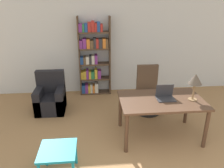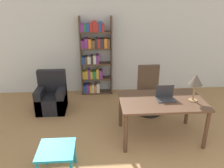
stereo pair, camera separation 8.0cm
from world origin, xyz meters
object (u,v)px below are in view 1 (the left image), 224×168
object	(u,v)px
side_table_blue	(58,154)
desk	(161,104)
office_chair	(148,92)
bookshelf	(93,58)
armchair	(51,98)
laptop	(165,96)
table_lamp	(195,80)

from	to	relation	value
side_table_blue	desk	bearing A→B (deg)	25.53
office_chair	bookshelf	bearing A→B (deg)	137.60
desk	side_table_blue	world-z (taller)	desk
bookshelf	office_chair	bearing A→B (deg)	-42.40
armchair	bookshelf	distance (m)	1.53
desk	office_chair	bearing A→B (deg)	89.12
desk	office_chair	world-z (taller)	office_chair
armchair	laptop	bearing A→B (deg)	-27.87
table_lamp	office_chair	size ratio (longest dim) A/B	0.45
armchair	bookshelf	size ratio (longest dim) A/B	0.45
laptop	office_chair	xyz separation A→B (m)	(-0.05, 1.00, -0.36)
table_lamp	armchair	bearing A→B (deg)	154.84
side_table_blue	bookshelf	world-z (taller)	bookshelf
laptop	desk	bearing A→B (deg)	-164.04
office_chair	desk	bearing A→B (deg)	-90.88
laptop	armchair	world-z (taller)	laptop
laptop	side_table_blue	xyz separation A→B (m)	(-1.84, -0.87, -0.45)
desk	table_lamp	distance (m)	0.73
table_lamp	armchair	size ratio (longest dim) A/B	0.53
laptop	office_chair	world-z (taller)	office_chair
desk	laptop	xyz separation A→B (m)	(0.07, 0.02, 0.15)
side_table_blue	armchair	world-z (taller)	armchair
side_table_blue	bookshelf	distance (m)	3.10
side_table_blue	armchair	size ratio (longest dim) A/B	0.58
office_chair	side_table_blue	bearing A→B (deg)	-133.83
desk	table_lamp	bearing A→B (deg)	-7.11
laptop	table_lamp	size ratio (longest dim) A/B	0.66
table_lamp	side_table_blue	xyz separation A→B (m)	(-2.32, -0.78, -0.77)
office_chair	armchair	size ratio (longest dim) A/B	1.17
desk	side_table_blue	size ratio (longest dim) A/B	2.85
armchair	office_chair	bearing A→B (deg)	-5.58
table_lamp	bookshelf	distance (m)	2.83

